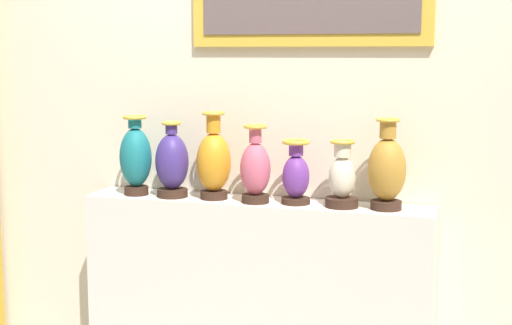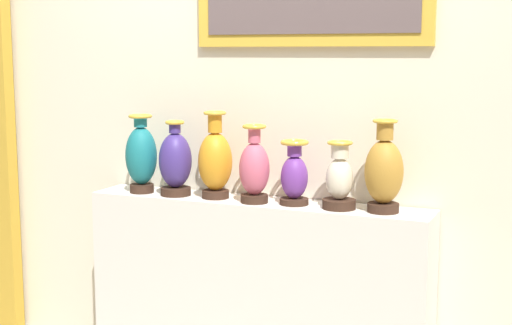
% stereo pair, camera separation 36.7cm
% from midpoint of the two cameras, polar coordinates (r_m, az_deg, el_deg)
% --- Properties ---
extents(display_shelf, '(1.75, 0.28, 0.93)m').
position_cam_midpoint_polar(display_shelf, '(3.83, 2.79, -9.78)').
color(display_shelf, silver).
rests_on(display_shelf, ground_plane).
extents(back_wall, '(4.28, 0.14, 3.05)m').
position_cam_midpoint_polar(back_wall, '(3.82, 4.03, 6.55)').
color(back_wall, beige).
rests_on(back_wall, ground_plane).
extents(vase_teal, '(0.16, 0.16, 0.41)m').
position_cam_midpoint_polar(vase_teal, '(3.91, -6.06, 0.47)').
color(vase_teal, '#382319').
rests_on(vase_teal, display_shelf).
extents(vase_indigo, '(0.17, 0.17, 0.38)m').
position_cam_midpoint_polar(vase_indigo, '(3.82, -3.42, 0.00)').
color(vase_indigo, '#382319').
rests_on(vase_indigo, display_shelf).
extents(vase_amber, '(0.17, 0.17, 0.44)m').
position_cam_midpoint_polar(vase_amber, '(3.74, -0.31, 0.09)').
color(vase_amber, '#382319').
rests_on(vase_amber, display_shelf).
extents(vase_rose, '(0.15, 0.15, 0.38)m').
position_cam_midpoint_polar(vase_rose, '(3.63, 2.77, -0.52)').
color(vase_rose, '#382319').
rests_on(vase_rose, display_shelf).
extents(vase_violet, '(0.14, 0.14, 0.31)m').
position_cam_midpoint_polar(vase_violet, '(3.60, 5.85, -1.01)').
color(vase_violet, '#382319').
rests_on(vase_violet, display_shelf).
extents(vase_ivory, '(0.16, 0.16, 0.32)m').
position_cam_midpoint_polar(vase_ivory, '(3.54, 9.32, -1.35)').
color(vase_ivory, '#382319').
rests_on(vase_ivory, display_shelf).
extents(vase_ochre, '(0.18, 0.18, 0.43)m').
position_cam_midpoint_polar(vase_ochre, '(3.49, 12.68, -0.72)').
color(vase_ochre, '#382319').
rests_on(vase_ochre, display_shelf).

